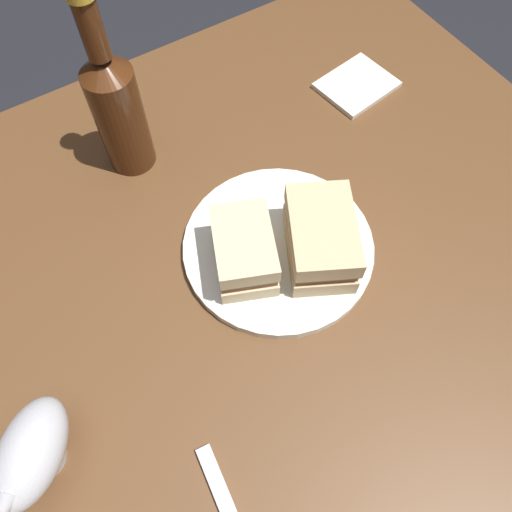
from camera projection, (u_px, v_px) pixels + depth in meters
The scene contains 11 objects.
ground_plane at pixel (245, 410), 1.27m from camera, with size 6.00×6.00×0.00m, color black.
dining_table at pixel (241, 368), 0.95m from camera, with size 1.11×0.88×0.72m, color brown.
plate at pixel (278, 247), 0.65m from camera, with size 0.24×0.24×0.01m, color silver.
sandwich_half_left at pixel (244, 251), 0.61m from camera, with size 0.10×0.12×0.06m.
sandwich_half_right at pixel (321, 239), 0.61m from camera, with size 0.12×0.14×0.07m.
potato_wedge_front at pixel (324, 266), 0.62m from camera, with size 0.04×0.02×0.02m, color gold.
potato_wedge_middle at pixel (307, 269), 0.62m from camera, with size 0.04×0.02×0.02m, color gold.
potato_wedge_back at pixel (253, 266), 0.62m from camera, with size 0.05×0.02×0.02m, color gold.
gravy_boat at pixel (30, 455), 0.50m from camera, with size 0.12×0.13×0.07m.
cider_bottle at pixel (117, 108), 0.64m from camera, with size 0.06×0.06×0.26m.
napkin at pixel (357, 85), 0.79m from camera, with size 0.11×0.09×0.01m, color silver.
Camera 1 is at (0.12, 0.24, 1.30)m, focal length 35.70 mm.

